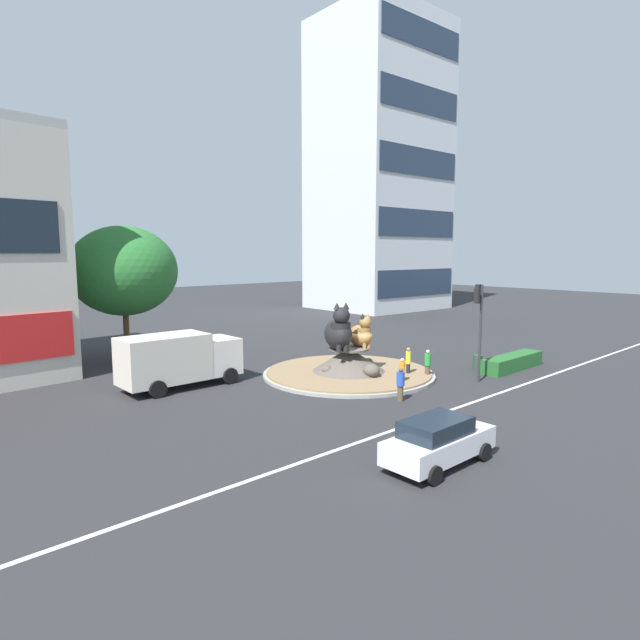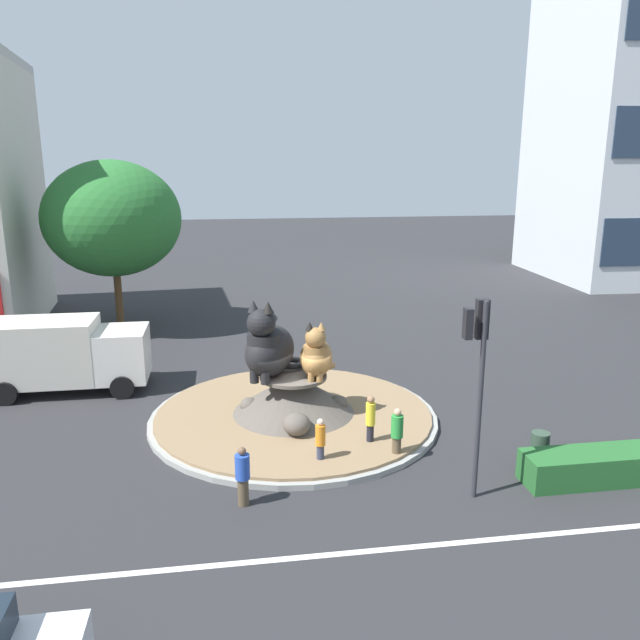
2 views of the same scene
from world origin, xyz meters
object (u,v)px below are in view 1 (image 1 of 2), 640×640
Objects in this scene: office_tower at (379,169)px; sedan_on_far_lane at (438,441)px; litter_bin at (478,362)px; broadleaf_tree_behind_island at (124,271)px; delivery_box_truck at (179,358)px; cat_statue_black at (339,332)px; pedestrian_green_shirt at (428,364)px; pedestrian_orange_shirt at (402,371)px; cat_statue_tabby at (361,334)px; traffic_light_mast at (479,311)px; pedestrian_yellow_shirt at (408,361)px; pedestrian_blue_shirt at (401,384)px.

office_tower is 8.08× the size of sedan_on_far_lane.
litter_bin is (14.20, 7.08, -0.41)m from sedan_on_far_lane.
broadleaf_tree_behind_island is 2.04× the size of sedan_on_far_lane.
broadleaf_tree_behind_island reaches higher than delivery_box_truck.
sedan_on_far_lane is 15.87m from litter_bin.
cat_statue_black reaches higher than delivery_box_truck.
pedestrian_green_shirt is (10.63, -17.00, -5.11)m from broadleaf_tree_behind_island.
cat_statue_black is at bearing -179.07° from pedestrian_orange_shirt.
delivery_box_truck reaches higher than pedestrian_orange_shirt.
office_tower is at bearing 141.43° from cat_statue_tabby.
sedan_on_far_lane is (-11.31, -5.42, -3.13)m from traffic_light_mast.
pedestrian_yellow_shirt reaches higher than pedestrian_green_shirt.
pedestrian_blue_shirt is 7.78m from sedan_on_far_lane.
pedestrian_blue_shirt is (-6.17, 0.43, -3.12)m from traffic_light_mast.
pedestrian_green_shirt is (2.36, 0.05, 0.07)m from pedestrian_orange_shirt.
cat_statue_tabby is 1.22× the size of pedestrian_green_shirt.
office_tower reaches higher than cat_statue_tabby.
traffic_light_mast is 3.53× the size of pedestrian_orange_shirt.
cat_statue_tabby is at bearing 109.52° from cat_statue_black.
delivery_box_truck is (-9.15, 7.89, 0.76)m from pedestrian_orange_shirt.
pedestrian_yellow_shirt is (2.98, -2.71, -1.71)m from cat_statue_black.
cat_statue_black reaches higher than pedestrian_green_shirt.
cat_statue_tabby is 3.81m from pedestrian_orange_shirt.
sedan_on_far_lane is (-7.88, -11.09, -1.55)m from cat_statue_tabby.
delivery_box_truck is at bearing -95.49° from broadleaf_tree_behind_island.
delivery_box_truck is at bearing -148.38° from pedestrian_orange_shirt.
traffic_light_mast is at bearing 68.54° from cat_statue_black.
pedestrian_blue_shirt is 4.95m from pedestrian_yellow_shirt.
traffic_light_mast is at bearing 42.04° from pedestrian_orange_shirt.
office_tower is at bearing 44.36° from sedan_on_far_lane.
pedestrian_yellow_shirt is (4.10, 2.77, 0.10)m from pedestrian_blue_shirt.
cat_statue_tabby reaches higher than pedestrian_yellow_shirt.
cat_statue_tabby is 6.81m from traffic_light_mast.
cat_statue_black is 4.31m from pedestrian_orange_shirt.
traffic_light_mast reaches higher than litter_bin.
traffic_light_mast reaches higher than pedestrian_green_shirt.
cat_statue_tabby is at bearing 76.05° from pedestrian_green_shirt.
traffic_light_mast is at bearing 25.89° from sedan_on_far_lane.
pedestrian_orange_shirt is at bearing 9.52° from pedestrian_blue_shirt.
office_tower is at bearing 15.34° from pedestrian_blue_shirt.
cat_statue_tabby is 1.33× the size of pedestrian_orange_shirt.
cat_statue_tabby is 6.11m from pedestrian_blue_shirt.
broadleaf_tree_behind_island is (-8.66, 13.61, 3.59)m from cat_statue_tabby.
pedestrian_blue_shirt is 0.38× the size of sedan_on_far_lane.
office_tower is (30.83, 24.56, 15.14)m from cat_statue_black.
litter_bin is at bearing 67.60° from pedestrian_orange_shirt.
broadleaf_tree_behind_island is at bearing 34.25° from traffic_light_mast.
litter_bin is (6.31, -4.00, -1.96)m from cat_statue_tabby.
sedan_on_far_lane is (-5.14, -5.84, -0.01)m from pedestrian_blue_shirt.
cat_statue_black is 1.66m from cat_statue_tabby.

